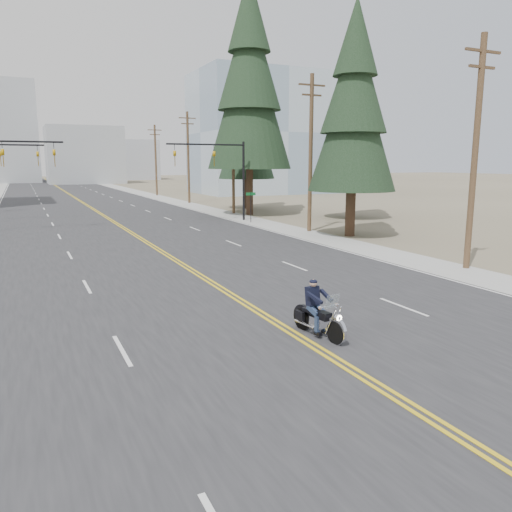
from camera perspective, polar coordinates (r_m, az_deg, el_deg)
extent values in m
plane|color=#776D56|center=(12.96, 11.40, -13.04)|extent=(400.00, 400.00, 0.00)
cube|color=#303033|center=(79.96, -20.01, 6.28)|extent=(20.00, 200.00, 0.01)
cube|color=#A5A5A0|center=(81.81, -11.92, 6.78)|extent=(3.00, 200.00, 0.01)
cylinder|color=black|center=(41.50, -26.09, 11.69)|extent=(7.00, 0.14, 0.14)
imported|color=#BF8C0C|center=(41.50, -26.99, 10.72)|extent=(0.21, 0.26, 1.30)
imported|color=#BF8C0C|center=(41.56, -22.09, 11.09)|extent=(0.21, 0.26, 1.30)
cylinder|color=black|center=(45.32, -1.43, 8.52)|extent=(0.20, 0.20, 7.00)
cylinder|color=black|center=(44.03, -5.73, 12.57)|extent=(7.00, 0.14, 0.14)
imported|color=#BF8C0C|center=(44.25, -4.84, 11.73)|extent=(0.21, 0.26, 1.30)
imported|color=#BF8C0C|center=(43.15, -9.29, 11.66)|extent=(0.21, 0.26, 1.30)
cylinder|color=black|center=(49.50, -26.58, 11.31)|extent=(6.00, 0.14, 0.14)
imported|color=#BF8C0C|center=(49.50, -27.22, 10.50)|extent=(0.21, 0.26, 1.30)
imported|color=#BF8C0C|center=(49.51, -23.69, 10.77)|extent=(0.21, 0.26, 1.30)
cylinder|color=black|center=(43.55, -0.60, 5.53)|extent=(0.06, 0.06, 2.60)
cube|color=#0C5926|center=(43.46, -0.60, 7.11)|extent=(0.90, 0.03, 0.25)
cylinder|color=brown|center=(26.33, 23.74, 10.48)|extent=(0.30, 0.30, 11.00)
cube|color=brown|center=(26.81, 24.53, 20.55)|extent=(2.20, 0.12, 0.12)
cube|color=brown|center=(26.68, 24.41, 19.08)|extent=(1.60, 0.12, 0.12)
cylinder|color=brown|center=(37.98, 6.26, 11.45)|extent=(0.30, 0.30, 11.50)
cube|color=brown|center=(38.38, 6.42, 18.85)|extent=(2.20, 0.12, 0.12)
cube|color=brown|center=(38.29, 6.39, 17.82)|extent=(1.60, 0.12, 0.12)
cylinder|color=brown|center=(51.40, -2.62, 10.99)|extent=(0.30, 0.30, 11.00)
cube|color=brown|center=(51.64, -2.66, 16.21)|extent=(2.20, 0.12, 0.12)
cube|color=brown|center=(51.58, -2.66, 15.43)|extent=(1.60, 0.12, 0.12)
cylinder|color=brown|center=(65.51, -7.75, 11.04)|extent=(0.30, 0.30, 11.50)
cube|color=brown|center=(65.74, -7.86, 15.35)|extent=(2.20, 0.12, 0.12)
cube|color=brown|center=(65.68, -7.84, 14.75)|extent=(1.60, 0.12, 0.12)
cylinder|color=brown|center=(81.88, -11.38, 10.65)|extent=(0.30, 0.30, 11.00)
cube|color=brown|center=(82.03, -11.50, 13.93)|extent=(2.20, 0.12, 0.12)
cube|color=brown|center=(81.99, -11.49, 13.44)|extent=(1.60, 0.12, 0.12)
cube|color=#9EB5CC|center=(88.75, 1.18, 13.74)|extent=(24.00, 16.00, 20.00)
cube|color=#ADB2B7|center=(135.34, -19.00, 10.83)|extent=(18.00, 14.00, 14.00)
cube|color=#B7BCC6|center=(128.51, -3.63, 12.31)|extent=(16.00, 12.00, 18.00)
cube|color=#B7BCC6|center=(162.69, -13.93, 10.61)|extent=(14.00, 14.00, 12.00)
cylinder|color=#382619|center=(36.18, 10.72, 4.80)|extent=(0.63, 0.63, 3.22)
cone|color=black|center=(36.12, 11.08, 15.00)|extent=(6.07, 6.07, 9.65)
cone|color=black|center=(36.44, 11.24, 19.29)|extent=(4.56, 4.56, 7.24)
cone|color=black|center=(36.96, 11.41, 23.47)|extent=(3.04, 3.04, 5.15)
cylinder|color=#382619|center=(47.83, 10.89, 6.34)|extent=(0.76, 0.76, 3.50)
cone|color=black|center=(47.84, 11.19, 14.72)|extent=(6.56, 6.56, 10.49)
cone|color=black|center=(48.16, 11.32, 18.24)|extent=(4.92, 4.92, 7.87)
cone|color=black|center=(48.65, 11.46, 21.71)|extent=(3.28, 3.28, 5.60)
cylinder|color=#382619|center=(50.25, -0.74, 7.33)|extent=(0.80, 0.80, 4.57)
cone|color=black|center=(50.55, -0.77, 17.73)|extent=(8.22, 8.22, 13.70)
cone|color=black|center=(51.18, -0.78, 22.04)|extent=(6.16, 6.16, 10.27)
cone|color=black|center=(52.09, -0.79, 26.23)|extent=(4.11, 4.11, 7.31)
cylinder|color=#382619|center=(57.33, -1.07, 7.15)|extent=(0.79, 0.79, 3.39)
cone|color=black|center=(57.32, -1.10, 13.93)|extent=(6.32, 6.32, 10.16)
cone|color=black|center=(57.56, -1.11, 16.79)|extent=(4.74, 4.74, 7.62)
cone|color=black|center=(57.94, -1.12, 19.62)|extent=(3.16, 3.16, 5.42)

